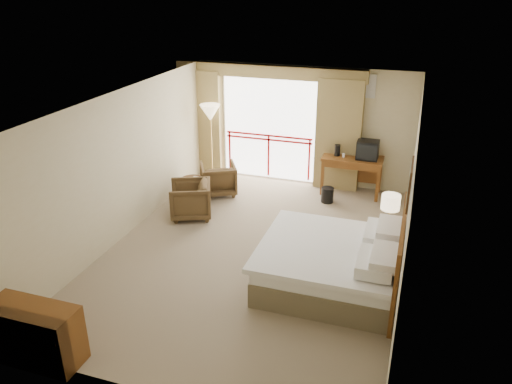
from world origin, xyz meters
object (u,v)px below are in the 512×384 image
(floor_lamp, at_px, (210,116))
(armchair_far, at_px, (219,193))
(table_lamp, at_px, (391,203))
(armchair_near, at_px, (191,216))
(tv, at_px, (368,150))
(dresser, at_px, (34,334))
(wastebasket, at_px, (327,195))
(bed, at_px, (333,264))
(side_table, at_px, (192,185))
(desk, at_px, (353,165))
(nightstand, at_px, (386,241))

(floor_lamp, bearing_deg, armchair_far, -57.72)
(table_lamp, height_order, armchair_near, table_lamp)
(tv, xyz_separation_m, dresser, (-3.29, -6.54, -0.66))
(wastebasket, bearing_deg, bed, -77.78)
(floor_lamp, bearing_deg, dresser, -87.62)
(armchair_near, xyz_separation_m, floor_lamp, (-0.35, 1.96, 1.57))
(side_table, relative_size, floor_lamp, 0.28)
(table_lamp, distance_m, desk, 2.71)
(side_table, bearing_deg, floor_lamp, 92.34)
(tv, relative_size, side_table, 0.91)
(nightstand, relative_size, tv, 1.17)
(armchair_near, xyz_separation_m, dresser, (-0.09, -4.37, 0.39))
(side_table, bearing_deg, armchair_near, -67.61)
(table_lamp, relative_size, desk, 0.43)
(tv, relative_size, floor_lamp, 0.25)
(nightstand, height_order, armchair_near, nightstand)
(table_lamp, distance_m, tv, 2.53)
(tv, relative_size, armchair_far, 0.60)
(armchair_far, distance_m, side_table, 0.74)
(desk, relative_size, armchair_near, 1.62)
(tv, distance_m, side_table, 3.86)
(side_table, distance_m, floor_lamp, 1.73)
(table_lamp, height_order, wastebasket, table_lamp)
(table_lamp, bearing_deg, bed, -119.58)
(armchair_near, distance_m, dresser, 4.39)
(desk, bearing_deg, floor_lamp, -175.40)
(bed, distance_m, nightstand, 1.41)
(table_lamp, height_order, side_table, table_lamp)
(bed, relative_size, floor_lamp, 1.16)
(nightstand, relative_size, desk, 0.41)
(floor_lamp, distance_m, dresser, 6.44)
(tv, bearing_deg, wastebasket, -154.90)
(bed, relative_size, armchair_near, 2.64)
(bed, distance_m, wastebasket, 3.15)
(tv, bearing_deg, floor_lamp, 166.99)
(tv, height_order, armchair_near, tv)
(bed, bearing_deg, nightstand, 59.41)
(wastebasket, bearing_deg, tv, 41.63)
(floor_lamp, bearing_deg, table_lamp, -27.71)
(table_lamp, relative_size, armchair_far, 0.73)
(nightstand, height_order, wastebasket, nightstand)
(wastebasket, bearing_deg, table_lamp, -52.78)
(table_lamp, bearing_deg, nightstand, -90.00)
(bed, height_order, armchair_near, bed)
(table_lamp, height_order, armchair_far, table_lamp)
(bed, distance_m, desk, 3.78)
(desk, height_order, armchair_near, desk)
(nightstand, relative_size, wastebasket, 1.63)
(bed, distance_m, tv, 3.76)
(dresser, bearing_deg, table_lamp, 44.40)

